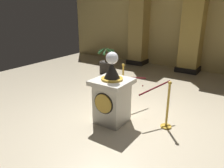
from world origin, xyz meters
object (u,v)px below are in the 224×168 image
at_px(stanchion_near, 167,112).
at_px(potted_palm_left, 106,65).
at_px(pedestal_clock, 112,96).
at_px(stanchion_far, 123,87).

distance_m(stanchion_near, potted_palm_left, 4.46).
bearing_deg(potted_palm_left, pedestal_clock, -52.49).
bearing_deg(stanchion_near, pedestal_clock, -158.27).
xyz_separation_m(stanchion_near, stanchion_far, (-1.60, 0.77, -0.00)).
relative_size(pedestal_clock, stanchion_far, 1.53).
bearing_deg(stanchion_far, pedestal_clock, -69.72).
bearing_deg(stanchion_far, potted_palm_left, 135.61).
distance_m(pedestal_clock, stanchion_far, 1.33).
bearing_deg(pedestal_clock, stanchion_near, 21.73).
relative_size(pedestal_clock, potted_palm_left, 1.50).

